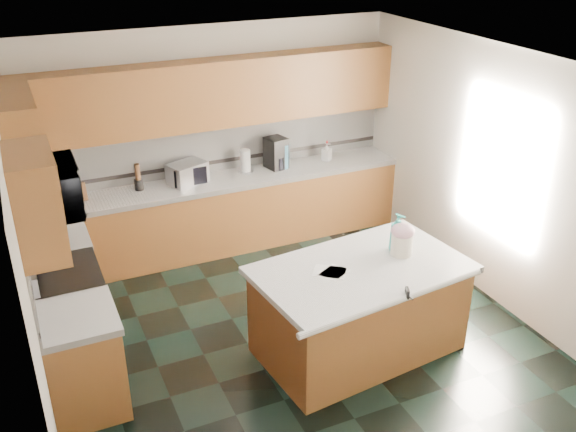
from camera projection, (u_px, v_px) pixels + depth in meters
floor at (289, 332)px, 6.50m from camera, size 4.60×4.60×0.00m
ceiling at (289, 65)px, 5.33m from camera, size 4.60×4.60×0.00m
wall_back at (211, 137)px, 7.82m from camera, size 4.60×0.04×2.70m
wall_front at (441, 356)px, 4.01m from camera, size 4.60×0.04×2.70m
wall_left at (21, 263)px, 5.06m from camera, size 0.04×4.60×2.70m
wall_right at (488, 173)px, 6.78m from camera, size 0.04×4.60×2.70m
back_base_cab at (222, 216)px, 7.96m from camera, size 4.60×0.60×0.86m
back_countertop at (221, 181)px, 7.76m from camera, size 4.60×0.64×0.06m
back_upper_cab at (213, 94)px, 7.41m from camera, size 4.60×0.33×0.78m
back_backsplash at (212, 147)px, 7.85m from camera, size 4.60×0.02×0.63m
back_accent_band at (213, 162)px, 7.93m from camera, size 4.60×0.01×0.05m
left_base_cab_rear at (62, 277)px, 6.64m from camera, size 0.60×0.82×0.86m
left_counter_rear at (55, 238)px, 6.44m from camera, size 0.64×0.82×0.06m
left_base_cab_front at (84, 363)px, 5.38m from camera, size 0.60×0.72×0.86m
left_counter_front at (76, 318)px, 5.18m from camera, size 0.64×0.72×0.06m
left_backsplash at (23, 245)px, 5.57m from camera, size 0.02×2.30×0.63m
left_accent_band at (28, 264)px, 5.66m from camera, size 0.01×2.30×0.05m
left_upper_cab_rear at (20, 136)px, 6.04m from camera, size 0.33×1.09×0.78m
left_upper_cab_front at (36, 203)px, 4.67m from camera, size 0.33×0.72×0.78m
range_body at (72, 316)px, 5.98m from camera, size 0.60×0.76×0.88m
range_oven_door at (104, 313)px, 6.11m from camera, size 0.02×0.68×0.55m
range_cooktop at (64, 274)px, 5.78m from camera, size 0.62×0.78×0.04m
range_handle at (102, 278)px, 5.95m from camera, size 0.02×0.66×0.02m
range_backguard at (31, 268)px, 5.63m from camera, size 0.06×0.76×0.18m
microwave at (49, 189)px, 5.42m from camera, size 0.50×0.73×0.41m
island_base at (359, 312)px, 6.07m from camera, size 1.94×1.25×0.86m
island_top at (361, 270)px, 5.87m from camera, size 2.05×1.36×0.06m
island_bullnose at (396, 301)px, 5.40m from camera, size 1.93×0.28×0.06m
treat_jar at (402, 244)px, 6.03m from camera, size 0.22×0.22×0.21m
treat_jar_lid at (403, 231)px, 5.97m from camera, size 0.22×0.22×0.14m
treat_jar_knob at (403, 226)px, 5.94m from camera, size 0.07×0.03×0.03m
treat_jar_knob_end_l at (400, 227)px, 5.93m from camera, size 0.04×0.04×0.04m
treat_jar_knob_end_r at (407, 226)px, 5.96m from camera, size 0.04×0.04×0.04m
soap_bottle_island at (397, 233)px, 6.05m from camera, size 0.19×0.19×0.38m
paper_sheet_a at (334, 272)px, 5.77m from camera, size 0.31×0.29×0.00m
paper_sheet_b at (330, 272)px, 5.77m from camera, size 0.36×0.34×0.00m
clamp_body at (407, 293)px, 5.44m from camera, size 0.06×0.09×0.08m
clamp_handle at (411, 298)px, 5.41m from camera, size 0.01×0.06×0.01m
knife_block at (81, 192)px, 7.14m from camera, size 0.12×0.16×0.22m
utensil_crock at (139, 185)px, 7.43m from camera, size 0.10×0.10×0.13m
utensil_bundle at (137, 172)px, 7.36m from camera, size 0.06×0.06×0.19m
toaster_oven at (187, 173)px, 7.59m from camera, size 0.51×0.43×0.25m
toaster_oven_door at (191, 177)px, 7.47m from camera, size 0.39×0.01×0.21m
paper_towel at (245, 161)px, 7.90m from camera, size 0.13×0.13×0.29m
paper_towel_base at (246, 171)px, 7.96m from camera, size 0.19×0.19×0.01m
water_jug at (282, 155)px, 8.04m from camera, size 0.19×0.19×0.31m
water_jug_neck at (282, 142)px, 7.96m from camera, size 0.09×0.09×0.04m
coffee_maker at (276, 153)px, 8.01m from camera, size 0.28×0.30×0.39m
coffee_carafe at (278, 163)px, 8.01m from camera, size 0.16×0.16×0.16m
soap_bottle_back at (327, 152)px, 8.28m from camera, size 0.15×0.15×0.23m
soap_back_cap at (327, 142)px, 8.22m from camera, size 0.02×0.02×0.03m
window_light_proxy at (501, 166)px, 6.53m from camera, size 0.02×1.40×1.10m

